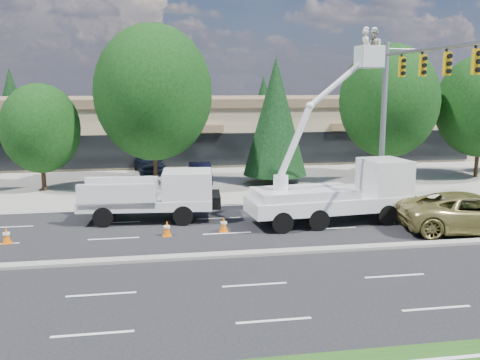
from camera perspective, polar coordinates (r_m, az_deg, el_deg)
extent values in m
plane|color=black|center=(21.20, -0.12, -8.05)|extent=(140.00, 140.00, 0.00)
cube|color=gray|center=(40.55, -4.82, 0.69)|extent=(140.00, 22.00, 0.01)
cube|color=gray|center=(21.18, -0.12, -7.89)|extent=(120.00, 0.55, 0.12)
cube|color=tan|center=(50.15, -5.85, 5.35)|extent=(50.00, 15.00, 5.00)
cube|color=brown|center=(50.00, -5.90, 8.38)|extent=(50.40, 15.40, 0.70)
cube|color=black|center=(42.76, -5.13, 3.20)|extent=(48.00, 0.12, 2.60)
cylinder|color=#332114|center=(35.92, -20.23, 0.65)|extent=(0.28, 0.28, 2.19)
ellipsoid|color=black|center=(35.60, -20.51, 5.18)|extent=(4.86, 4.86, 5.59)
cylinder|color=#332114|center=(35.21, -9.03, 1.96)|extent=(0.28, 0.28, 3.39)
ellipsoid|color=black|center=(34.88, -9.23, 9.19)|extent=(7.54, 7.54, 8.67)
cylinder|color=#332114|center=(36.39, 3.73, 0.26)|extent=(0.26, 0.26, 0.80)
cone|color=black|center=(35.91, 3.80, 6.76)|extent=(4.28, 4.28, 7.82)
cylinder|color=#332114|center=(38.84, 15.31, 2.23)|extent=(0.28, 0.28, 3.06)
ellipsoid|color=black|center=(38.52, 15.59, 8.13)|extent=(6.80, 6.80, 7.82)
cylinder|color=#332114|center=(42.28, 23.95, 2.18)|extent=(0.28, 0.28, 2.84)
cylinder|color=#332114|center=(63.88, -22.94, 3.72)|extent=(0.26, 0.26, 0.80)
cone|color=black|center=(63.62, -23.20, 7.45)|extent=(4.32, 4.32, 7.89)
cylinder|color=#332114|center=(62.18, -10.26, 4.21)|extent=(0.26, 0.26, 0.80)
cone|color=black|center=(61.89, -10.41, 8.82)|extent=(5.11, 5.11, 9.33)
cylinder|color=#332114|center=(63.60, 2.49, 4.49)|extent=(0.26, 0.26, 0.80)
cone|color=black|center=(63.34, 2.52, 7.85)|extent=(3.91, 3.91, 7.15)
cylinder|color=#332114|center=(67.15, 12.59, 4.55)|extent=(0.26, 0.26, 0.80)
cone|color=black|center=(66.86, 12.77, 9.34)|extent=(5.68, 5.68, 10.37)
cylinder|color=gray|center=(32.05, 15.03, 5.99)|extent=(0.32, 0.32, 9.00)
cylinder|color=gray|center=(27.57, 19.82, 13.04)|extent=(0.20, 10.00, 0.20)
cylinder|color=gray|center=(32.61, 17.50, 13.15)|extent=(2.60, 0.12, 0.12)
cube|color=gold|center=(30.19, 16.90, 11.47)|extent=(0.32, 0.22, 1.05)
cube|color=gold|center=(28.24, 18.92, 11.49)|extent=(0.32, 0.22, 1.05)
cube|color=gold|center=(26.32, 21.24, 11.49)|extent=(0.32, 0.22, 1.05)
cube|color=gold|center=(24.45, 23.91, 11.47)|extent=(0.32, 0.22, 1.05)
cube|color=white|center=(26.69, -9.98, -2.38)|extent=(6.60, 2.92, 0.48)
cube|color=white|center=(26.42, -5.63, -0.74)|extent=(2.55, 2.50, 1.60)
cube|color=black|center=(26.37, -4.13, -0.27)|extent=(0.27, 2.03, 1.07)
cube|color=white|center=(27.72, -12.46, -0.87)|extent=(3.65, 0.65, 1.18)
cube|color=white|center=(25.75, -13.06, -1.73)|extent=(3.65, 0.65, 1.18)
cube|color=white|center=(26.12, 9.43, -2.46)|extent=(8.10, 3.18, 0.69)
cube|color=white|center=(27.29, 15.14, 0.08)|extent=(2.20, 2.51, 1.97)
cube|color=black|center=(27.65, 16.47, 0.45)|extent=(0.28, 1.97, 1.18)
cube|color=white|center=(25.50, 6.85, -1.46)|extent=(4.95, 2.75, 0.49)
cylinder|color=white|center=(24.97, 4.37, -0.39)|extent=(0.69, 0.69, 0.79)
cube|color=white|center=(26.39, 13.63, 12.67)|extent=(1.17, 1.00, 1.07)
imported|color=beige|center=(26.31, 13.24, 13.56)|extent=(0.47, 0.66, 1.70)
imported|color=beige|center=(26.52, 14.08, 13.50)|extent=(0.73, 0.89, 1.70)
ellipsoid|color=white|center=(26.38, 13.32, 15.43)|extent=(0.26, 0.26, 0.18)
ellipsoid|color=white|center=(26.59, 14.17, 15.36)|extent=(0.26, 0.26, 0.18)
cube|color=orange|center=(24.81, -23.60, -6.17)|extent=(0.40, 0.40, 0.03)
cone|color=orange|center=(24.72, -23.65, -5.42)|extent=(0.36, 0.36, 0.70)
cylinder|color=white|center=(24.70, -23.66, -5.27)|extent=(0.29, 0.29, 0.10)
cube|color=orange|center=(24.04, -7.78, -5.91)|extent=(0.40, 0.40, 0.03)
cone|color=orange|center=(23.95, -7.80, -5.13)|extent=(0.36, 0.36, 0.70)
cylinder|color=white|center=(23.93, -7.80, -4.97)|extent=(0.29, 0.29, 0.10)
cube|color=orange|center=(24.51, -1.75, -5.50)|extent=(0.40, 0.40, 0.03)
cone|color=orange|center=(24.42, -1.75, -4.74)|extent=(0.36, 0.36, 0.70)
cylinder|color=white|center=(24.41, -1.75, -4.58)|extent=(0.29, 0.29, 0.10)
cube|color=orange|center=(27.14, 14.96, -4.30)|extent=(0.40, 0.40, 0.03)
cone|color=orange|center=(27.06, 14.99, -3.61)|extent=(0.36, 0.36, 0.70)
cylinder|color=white|center=(27.04, 15.00, -3.47)|extent=(0.29, 0.29, 0.10)
cube|color=orange|center=(27.25, 18.87, -4.45)|extent=(0.40, 0.40, 0.03)
cone|color=orange|center=(27.17, 18.91, -3.77)|extent=(0.36, 0.36, 0.70)
cylinder|color=white|center=(27.15, 18.91, -3.62)|extent=(0.29, 0.29, 0.10)
imported|color=#998C4A|center=(26.44, 23.52, -3.23)|extent=(6.87, 4.09, 1.79)
imported|color=black|center=(41.28, -9.69, 1.89)|extent=(2.63, 5.01, 1.63)
imported|color=black|center=(36.51, -4.29, 0.75)|extent=(1.63, 4.27, 1.39)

